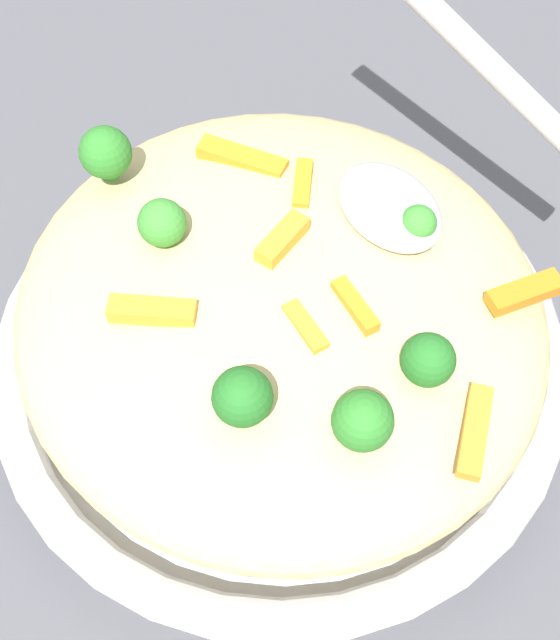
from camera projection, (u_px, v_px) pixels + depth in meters
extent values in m
plane|color=#4C4C51|center=(280.00, 381.00, 0.45)|extent=(2.40, 2.40, 0.00)
cylinder|color=silver|center=(280.00, 370.00, 0.44)|extent=(0.26, 0.26, 0.02)
torus|color=silver|center=(280.00, 348.00, 0.42)|extent=(0.28, 0.28, 0.02)
torus|color=black|center=(280.00, 344.00, 0.42)|extent=(0.27, 0.27, 0.00)
ellipsoid|color=#D1BA7A|center=(280.00, 310.00, 0.39)|extent=(0.25, 0.24, 0.06)
cube|color=orange|center=(475.00, 432.00, 0.33)|extent=(0.03, 0.04, 0.01)
cube|color=orange|center=(525.00, 292.00, 0.37)|extent=(0.02, 0.03, 0.01)
cube|color=orange|center=(242.00, 159.00, 0.41)|extent=(0.04, 0.03, 0.01)
cube|color=orange|center=(152.00, 311.00, 0.35)|extent=(0.03, 0.03, 0.01)
cube|color=orange|center=(282.00, 239.00, 0.37)|extent=(0.02, 0.03, 0.01)
cube|color=orange|center=(305.00, 327.00, 0.35)|extent=(0.03, 0.01, 0.01)
cube|color=orange|center=(355.00, 306.00, 0.36)|extent=(0.03, 0.01, 0.01)
cube|color=orange|center=(302.00, 184.00, 0.39)|extent=(0.03, 0.02, 0.01)
cylinder|color=#205B1C|center=(244.00, 413.00, 0.33)|extent=(0.01, 0.01, 0.01)
sphere|color=#236B23|center=(242.00, 397.00, 0.32)|extent=(0.02, 0.02, 0.02)
cylinder|color=#377928|center=(165.00, 238.00, 0.38)|extent=(0.01, 0.01, 0.01)
sphere|color=#3D8E33|center=(162.00, 223.00, 0.37)|extent=(0.02, 0.02, 0.02)
cylinder|color=#296820|center=(110.00, 171.00, 0.40)|extent=(0.01, 0.01, 0.01)
sphere|color=#2D7A28|center=(105.00, 152.00, 0.39)|extent=(0.02, 0.02, 0.02)
cylinder|color=#296820|center=(360.00, 434.00, 0.33)|extent=(0.01, 0.01, 0.01)
sphere|color=#2D7A28|center=(363.00, 421.00, 0.32)|extent=(0.02, 0.02, 0.02)
cylinder|color=#377928|center=(415.00, 237.00, 0.38)|extent=(0.01, 0.01, 0.01)
sphere|color=#3D8E33|center=(418.00, 223.00, 0.37)|extent=(0.02, 0.02, 0.02)
cylinder|color=#205B1C|center=(424.00, 373.00, 0.34)|extent=(0.01, 0.01, 0.01)
sphere|color=#236B23|center=(428.00, 360.00, 0.34)|extent=(0.02, 0.02, 0.02)
ellipsoid|color=#B7B7BC|center=(386.00, 203.00, 0.38)|extent=(0.06, 0.04, 0.02)
cylinder|color=#B7B7BC|center=(480.00, 56.00, 0.39)|extent=(0.14, 0.06, 0.08)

